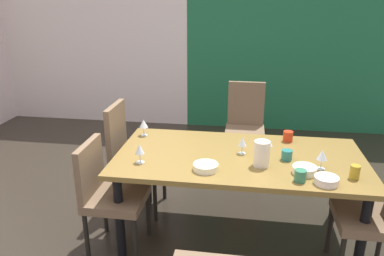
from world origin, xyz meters
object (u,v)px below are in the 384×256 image
Objects in this scene: wine_glass_rear at (242,142)px; chair_right_near at (383,206)px; chair_head_far at (245,123)px; pitcher_center at (262,153)px; chair_left_far at (130,154)px; serving_bowl_east at (304,170)px; wine_glass_near_shelf at (140,150)px; dining_table at (239,164)px; wine_glass_right at (144,124)px; cup_corner at (355,172)px; cup_south at (287,155)px; cup_west at (288,136)px; wine_glass_north at (322,155)px; serving_bowl_left at (206,167)px; serving_bowl_near_window at (326,180)px; cup_front at (300,176)px; chair_left_near at (107,190)px.

chair_right_near is at bearing -19.51° from wine_glass_rear.
pitcher_center is (0.13, -1.54, 0.29)m from chair_head_far.
chair_left_far is 1.29m from pitcher_center.
chair_left_far is 1.59m from serving_bowl_east.
wine_glass_rear is at bearing 20.71° from wine_glass_near_shelf.
dining_table is at bearing 88.63° from chair_head_far.
wine_glass_right reaches higher than cup_corner.
chair_head_far reaches higher than wine_glass_right.
chair_right_near is 0.90m from pitcher_center.
wine_glass_near_shelf is 0.77× the size of pitcher_center.
cup_corner is (0.33, -0.03, 0.02)m from serving_bowl_east.
wine_glass_rear reaches higher than cup_south.
cup_west is at bearing 110.22° from chair_head_far.
wine_glass_north is 1.66× the size of cup_west.
wine_glass_rear is at bearing -17.36° from wine_glass_right.
chair_head_far is (1.04, 1.07, -0.01)m from chair_left_far.
chair_head_far is 10.19× the size of cup_corner.
wine_glass_right is at bearing 157.03° from serving_bowl_east.
serving_bowl_left is 0.83m from serving_bowl_near_window.
chair_head_far is 5.43× the size of serving_bowl_left.
pitcher_center is (1.17, -0.46, 0.28)m from chair_left_far.
serving_bowl_left is (-1.24, 0.01, 0.20)m from chair_right_near.
wine_glass_rear is 0.58m from cup_front.
cup_front is (1.16, -0.13, -0.07)m from wine_glass_near_shelf.
wine_glass_rear is 1.63× the size of cup_front.
chair_right_near is 0.93m from cup_west.
chair_left_far reaches higher than serving_bowl_east.
cup_south is at bearing 24.20° from serving_bowl_left.
cup_corner is at bearing 114.89° from chair_head_far.
cup_corner is (0.20, -0.12, -0.06)m from wine_glass_north.
dining_table is at bearing 107.12° from chair_left_near.
serving_bowl_east is at bearing -0.06° from wine_glass_near_shelf.
serving_bowl_left is 0.70m from serving_bowl_east.
serving_bowl_left is at bearing 89.39° from chair_right_near.
wine_glass_near_shelf is 1.01× the size of wine_glass_right.
wine_glass_near_shelf is 1.00× the size of wine_glass_north.
chair_head_far is 1.11× the size of chair_left_near.
chair_left_far reaches higher than wine_glass_right.
chair_head_far is 1.69m from serving_bowl_east.
chair_left_near is 1.22m from pitcher_center.
cup_front is (0.39, -1.75, 0.23)m from chair_head_far.
wine_glass_right is at bearing 95.16° from chair_left_far.
chair_left_far is at bearing 45.85° from chair_head_far.
dining_table is 1.95× the size of chair_head_far.
dining_table is 13.14× the size of wine_glass_right.
cup_south is (1.10, 0.22, -0.07)m from wine_glass_near_shelf.
cup_corner is 0.39m from cup_front.
serving_bowl_near_window is at bearing -32.83° from dining_table.
wine_glass_north is 1.53× the size of cup_corner.
wine_glass_near_shelf is at bearing -168.85° from cup_south.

